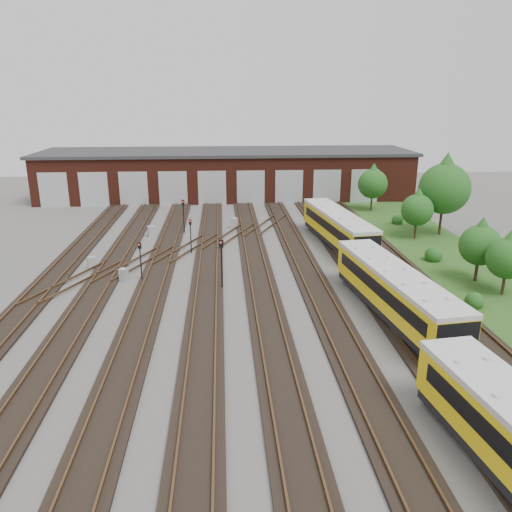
{
  "coord_description": "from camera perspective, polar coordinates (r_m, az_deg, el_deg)",
  "views": [
    {
      "loc": [
        -0.74,
        -30.18,
        13.6
      ],
      "look_at": [
        1.73,
        5.67,
        2.0
      ],
      "focal_mm": 35.0,
      "sensor_mm": 36.0,
      "label": 1
    }
  ],
  "objects": [
    {
      "name": "relay_cabinet_0",
      "position": [
        43.13,
        -18.25,
        -0.73
      ],
      "size": [
        0.75,
        0.7,
        0.99
      ],
      "primitive_type": "cube",
      "rotation": [
        0.0,
        0.0,
        0.42
      ],
      "color": "#999C9E",
      "rests_on": "ground"
    },
    {
      "name": "signal_mast_1",
      "position": [
        51.95,
        -8.3,
        5.02
      ],
      "size": [
        0.29,
        0.27,
        3.44
      ],
      "rotation": [
        0.0,
        0.0,
        -0.09
      ],
      "color": "black",
      "rests_on": "ground"
    },
    {
      "name": "tree_2",
      "position": [
        53.32,
        20.79,
        7.85
      ],
      "size": [
        5.04,
        5.04,
        8.34
      ],
      "color": "#382419",
      "rests_on": "ground"
    },
    {
      "name": "ground",
      "position": [
        33.11,
        -2.33,
        -6.38
      ],
      "size": [
        120.0,
        120.0,
        0.0
      ],
      "primitive_type": "plane",
      "color": "#4C4946",
      "rests_on": "ground"
    },
    {
      "name": "grass_verge",
      "position": [
        46.78,
        21.21,
        -0.23
      ],
      "size": [
        8.0,
        55.0,
        0.05
      ],
      "primitive_type": "cube",
      "color": "#214C19",
      "rests_on": "ground"
    },
    {
      "name": "relay_cabinet_3",
      "position": [
        53.61,
        -2.52,
        3.79
      ],
      "size": [
        0.83,
        0.77,
        1.11
      ],
      "primitive_type": "cube",
      "rotation": [
        0.0,
        0.0,
        -0.39
      ],
      "color": "#999C9E",
      "rests_on": "ground"
    },
    {
      "name": "signal_mast_0",
      "position": [
        38.66,
        -13.08,
        -0.09
      ],
      "size": [
        0.27,
        0.26,
        3.1
      ],
      "rotation": [
        0.0,
        0.0,
        -0.34
      ],
      "color": "black",
      "rests_on": "ground"
    },
    {
      "name": "tree_4",
      "position": [
        38.91,
        26.88,
        0.26
      ],
      "size": [
        2.92,
        2.92,
        4.84
      ],
      "color": "#382419",
      "rests_on": "ground"
    },
    {
      "name": "maintenance_shed",
      "position": [
        70.93,
        -3.36,
        9.43
      ],
      "size": [
        51.0,
        12.5,
        6.35
      ],
      "color": "#4E1D13",
      "rests_on": "ground"
    },
    {
      "name": "bush_0",
      "position": [
        36.55,
        23.71,
        -4.5
      ],
      "size": [
        1.25,
        1.25,
        1.25
      ],
      "primitive_type": "sphere",
      "color": "#1B4513",
      "rests_on": "ground"
    },
    {
      "name": "tree_0",
      "position": [
        62.78,
        13.22,
        8.42
      ],
      "size": [
        3.55,
        3.55,
        5.88
      ],
      "color": "#382419",
      "rests_on": "ground"
    },
    {
      "name": "tree_1",
      "position": [
        51.3,
        17.99,
        5.44
      ],
      "size": [
        3.11,
        3.11,
        5.15
      ],
      "color": "#382419",
      "rests_on": "ground"
    },
    {
      "name": "metro_train",
      "position": [
        32.73,
        15.54,
        -3.92
      ],
      "size": [
        4.19,
        46.17,
        2.89
      ],
      "rotation": [
        0.0,
        0.0,
        0.12
      ],
      "color": "black",
      "rests_on": "ground"
    },
    {
      "name": "bush_2",
      "position": [
        57.41,
        15.88,
        4.14
      ],
      "size": [
        1.25,
        1.25,
        1.25
      ],
      "primitive_type": "sphere",
      "color": "#1B4513",
      "rests_on": "ground"
    },
    {
      "name": "relay_cabinet_4",
      "position": [
        39.03,
        15.73,
        -2.43
      ],
      "size": [
        0.67,
        0.59,
        0.99
      ],
      "primitive_type": "cube",
      "rotation": [
        0.0,
        0.0,
        -0.16
      ],
      "color": "#999C9E",
      "rests_on": "ground"
    },
    {
      "name": "relay_cabinet_2",
      "position": [
        39.55,
        -14.88,
        -2.09
      ],
      "size": [
        0.75,
        0.7,
        1.0
      ],
      "primitive_type": "cube",
      "rotation": [
        0.0,
        0.0,
        -0.42
      ],
      "color": "#999C9E",
      "rests_on": "ground"
    },
    {
      "name": "tree_3",
      "position": [
        40.91,
        24.29,
        1.63
      ],
      "size": [
        3.06,
        3.06,
        5.08
      ],
      "color": "#382419",
      "rests_on": "ground"
    },
    {
      "name": "bush_1",
      "position": [
        45.34,
        19.64,
        0.33
      ],
      "size": [
        1.46,
        1.46,
        1.46
      ],
      "primitive_type": "sphere",
      "color": "#1B4513",
      "rests_on": "ground"
    },
    {
      "name": "signal_mast_2",
      "position": [
        44.97,
        -7.49,
        2.76
      ],
      "size": [
        0.24,
        0.23,
        3.11
      ],
      "rotation": [
        0.0,
        0.0,
        -0.08
      ],
      "color": "black",
      "rests_on": "ground"
    },
    {
      "name": "signal_mast_3",
      "position": [
        36.01,
        -3.95,
        -0.27
      ],
      "size": [
        0.32,
        0.31,
        3.79
      ],
      "rotation": [
        0.0,
        0.0,
        -0.35
      ],
      "color": "black",
      "rests_on": "ground"
    },
    {
      "name": "track_network",
      "position": [
        33.6,
        -2.65,
        -5.81
      ],
      "size": [
        30.4,
        70.0,
        0.33
      ],
      "color": "black",
      "rests_on": "ground"
    },
    {
      "name": "relay_cabinet_1",
      "position": [
        51.39,
        -11.88,
        2.78
      ],
      "size": [
        0.82,
        0.76,
        1.09
      ],
      "primitive_type": "cube",
      "rotation": [
        0.0,
        0.0,
        0.41
      ],
      "color": "#999C9E",
      "rests_on": "ground"
    }
  ]
}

